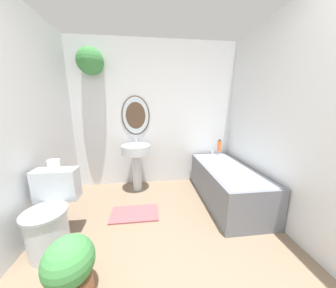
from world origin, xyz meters
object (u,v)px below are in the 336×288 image
object	(u,v)px
shampoo_bottle	(219,146)
potted_plant	(70,267)
bathtub	(227,183)
pedestal_sink	(136,157)
toilet_paper_roll	(54,165)
toilet	(51,216)

from	to	relation	value
shampoo_bottle	potted_plant	world-z (taller)	shampoo_bottle
shampoo_bottle	bathtub	bearing A→B (deg)	-100.58
bathtub	pedestal_sink	bearing A→B (deg)	159.50
pedestal_sink	toilet_paper_roll	bearing A→B (deg)	-129.58
toilet_paper_roll	bathtub	bearing A→B (deg)	11.35
bathtub	toilet_paper_roll	size ratio (longest dim) A/B	12.89
toilet	shampoo_bottle	xyz separation A→B (m)	(2.18, 1.18, 0.36)
toilet	pedestal_sink	world-z (taller)	pedestal_sink
bathtub	potted_plant	distance (m)	2.02
toilet	toilet_paper_roll	xyz separation A→B (m)	(-0.00, 0.18, 0.46)
pedestal_sink	toilet_paper_roll	distance (m)	1.20
potted_plant	toilet_paper_roll	world-z (taller)	toilet_paper_roll
bathtub	shampoo_bottle	distance (m)	0.73
bathtub	potted_plant	bearing A→B (deg)	-147.09
pedestal_sink	potted_plant	size ratio (longest dim) A/B	1.80
shampoo_bottle	toilet_paper_roll	size ratio (longest dim) A/B	1.88
toilet	potted_plant	size ratio (longest dim) A/B	1.55
potted_plant	toilet_paper_roll	bearing A→B (deg)	118.89
potted_plant	toilet	bearing A→B (deg)	126.87
shampoo_bottle	toilet_paper_roll	world-z (taller)	toilet_paper_roll
pedestal_sink	bathtub	distance (m)	1.44
potted_plant	toilet_paper_roll	xyz separation A→B (m)	(-0.38, 0.68, 0.54)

